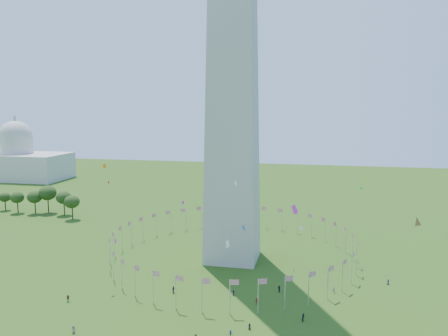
{
  "coord_description": "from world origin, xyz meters",
  "views": [
    {
      "loc": [
        26.6,
        -88.76,
        50.68
      ],
      "look_at": [
        0.29,
        35.0,
        32.86
      ],
      "focal_mm": 35.0,
      "sensor_mm": 36.0,
      "label": 1
    }
  ],
  "objects": [
    {
      "name": "ground",
      "position": [
        0.0,
        0.0,
        0.0
      ],
      "size": [
        600.0,
        600.0,
        0.0
      ],
      "primitive_type": "plane",
      "color": "#254710",
      "rests_on": "ground"
    },
    {
      "name": "flag_ring",
      "position": [
        -0.0,
        50.0,
        4.5
      ],
      "size": [
        80.24,
        80.24,
        9.0
      ],
      "color": "silver",
      "rests_on": "ground"
    },
    {
      "name": "capitol_building",
      "position": [
        -180.0,
        180.0,
        23.0
      ],
      "size": [
        70.0,
        35.0,
        46.0
      ],
      "primitive_type": null,
      "color": "beige",
      "rests_on": "ground"
    },
    {
      "name": "crowd",
      "position": [
        7.74,
        2.71,
        0.87
      ],
      "size": [
        101.43,
        78.32,
        1.98
      ],
      "color": "#35184A",
      "rests_on": "ground"
    },
    {
      "name": "kites_aloft",
      "position": [
        15.58,
        22.93,
        18.83
      ],
      "size": [
        120.18,
        78.81,
        30.21
      ],
      "color": "blue",
      "rests_on": "ground"
    },
    {
      "name": "tree_line_west",
      "position": [
        -103.82,
        90.97,
        5.61
      ],
      "size": [
        55.52,
        16.39,
        12.95
      ],
      "color": "#30501A",
      "rests_on": "ground"
    }
  ]
}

